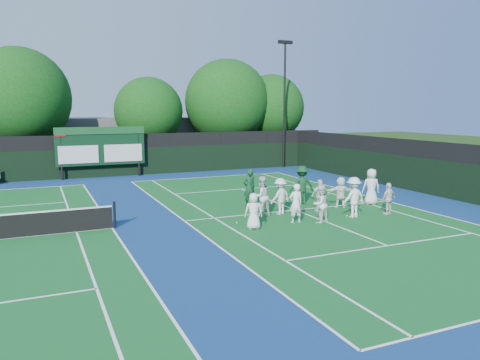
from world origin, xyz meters
name	(u,v)px	position (x,y,z in m)	size (l,w,h in m)	color
ground	(306,215)	(0.00, 0.00, 0.00)	(120.00, 120.00, 0.00)	#1A350E
court_apron	(173,222)	(-6.00, 1.00, 0.00)	(34.00, 32.00, 0.01)	navy
near_court	(295,210)	(0.00, 1.00, 0.01)	(11.05, 23.85, 0.01)	#125922
back_fence	(115,157)	(-6.00, 16.00, 1.36)	(34.00, 0.08, 3.00)	black
divider_fence_right	(438,172)	(9.00, 1.00, 1.36)	(0.08, 32.00, 3.00)	black
scoreboard	(101,147)	(-7.01, 15.59, 2.19)	(6.00, 0.21, 3.55)	black
clubhouse	(146,140)	(-2.00, 24.00, 2.00)	(18.00, 6.00, 4.00)	#56575B
light_pole_right	(285,90)	(7.50, 15.70, 6.30)	(1.20, 0.30, 10.12)	black
tree_b	(22,101)	(-11.86, 19.58, 5.36)	(7.20, 7.20, 9.14)	#321D0D
tree_c	(150,113)	(-2.57, 19.58, 4.42)	(5.42, 5.42, 7.28)	#321D0D
tree_d	(228,104)	(4.19, 19.58, 5.18)	(7.15, 7.15, 8.94)	#321D0D
tree_e	(272,109)	(8.41, 19.58, 4.72)	(5.84, 5.84, 7.79)	#321D0D
tennis_ball_0	(237,223)	(-3.58, -0.25, 0.03)	(0.07, 0.07, 0.07)	#CBE41A
tennis_ball_1	(323,195)	(3.40, 3.78, 0.03)	(0.07, 0.07, 0.07)	#CBE41A
tennis_ball_3	(249,217)	(-2.69, 0.40, 0.03)	(0.07, 0.07, 0.07)	#CBE41A
tennis_ball_4	(280,199)	(0.63, 3.70, 0.03)	(0.07, 0.07, 0.07)	#CBE41A
tennis_ball_5	(347,216)	(1.42, -1.09, 0.03)	(0.07, 0.07, 0.07)	#CBE41A
player_front_0	(254,211)	(-3.32, -1.36, 0.74)	(0.72, 0.47, 1.47)	white
player_front_1	(296,203)	(-1.24, -1.13, 0.84)	(0.61, 0.40, 1.68)	white
player_front_2	(320,204)	(-0.30, -1.53, 0.81)	(0.78, 0.61, 1.61)	white
player_front_3	(353,197)	(1.61, -1.29, 0.90)	(1.16, 0.67, 1.80)	white
player_front_4	(389,199)	(3.41, -1.48, 0.73)	(0.86, 0.36, 1.47)	silver
player_back_0	(261,196)	(-2.01, 0.59, 0.90)	(0.88, 0.68, 1.81)	silver
player_back_1	(280,196)	(-1.07, 0.56, 0.83)	(1.07, 0.62, 1.66)	silver
player_back_2	(320,196)	(0.92, 0.31, 0.76)	(0.89, 0.37, 1.52)	white
player_back_3	(341,192)	(2.33, 0.67, 0.76)	(1.41, 0.45, 1.52)	white
player_back_4	(371,187)	(4.15, 0.63, 0.91)	(0.89, 0.58, 1.82)	white
coach_left	(249,188)	(-1.66, 2.65, 0.93)	(0.68, 0.44, 1.86)	#103B20
coach_right	(302,185)	(0.99, 2.07, 0.98)	(1.27, 0.73, 1.96)	#0F3A1C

